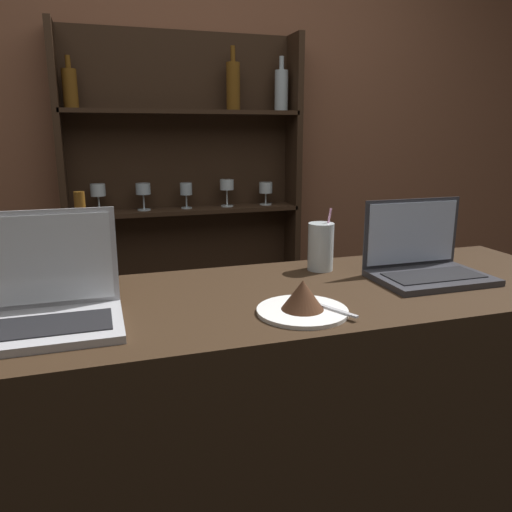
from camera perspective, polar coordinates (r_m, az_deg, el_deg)
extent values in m
cube|color=black|center=(1.58, 2.92, -21.41)|extent=(1.84, 0.61, 0.99)
cube|color=brown|center=(2.60, -7.59, 12.59)|extent=(7.00, 0.06, 2.70)
cube|color=#332114|center=(2.49, -20.68, 2.16)|extent=(0.03, 0.18, 1.87)
cube|color=#332114|center=(2.67, 4.12, 3.79)|extent=(0.03, 0.18, 1.87)
cube|color=#332114|center=(2.60, -8.16, 3.40)|extent=(1.15, 0.02, 1.87)
cube|color=#332114|center=(2.61, -7.57, -5.02)|extent=(1.11, 0.18, 0.02)
cube|color=#332114|center=(2.50, -7.92, 5.18)|extent=(1.11, 0.18, 0.02)
cube|color=#332114|center=(2.47, -8.29, 15.97)|extent=(1.11, 0.18, 0.02)
cylinder|color=silver|center=(2.46, -17.45, 4.85)|extent=(0.06, 0.06, 0.01)
cylinder|color=silver|center=(2.46, -17.51, 5.73)|extent=(0.01, 0.01, 0.07)
cylinder|color=silver|center=(2.45, -17.62, 7.21)|extent=(0.07, 0.07, 0.06)
cylinder|color=silver|center=(2.47, -12.66, 5.18)|extent=(0.06, 0.06, 0.01)
cylinder|color=silver|center=(2.47, -12.70, 6.07)|extent=(0.01, 0.01, 0.07)
cylinder|color=silver|center=(2.46, -12.78, 7.51)|extent=(0.07, 0.07, 0.05)
cylinder|color=silver|center=(2.50, -7.93, 5.48)|extent=(0.05, 0.05, 0.01)
cylinder|color=silver|center=(2.49, -7.95, 6.24)|extent=(0.01, 0.01, 0.06)
cylinder|color=silver|center=(2.49, -8.00, 7.62)|extent=(0.06, 0.06, 0.06)
cylinder|color=silver|center=(2.54, -3.32, 5.73)|extent=(0.06, 0.06, 0.01)
cylinder|color=silver|center=(2.54, -3.34, 6.68)|extent=(0.01, 0.01, 0.08)
cylinder|color=silver|center=(2.53, -3.36, 8.15)|extent=(0.07, 0.07, 0.05)
cylinder|color=silver|center=(2.60, 1.11, 5.94)|extent=(0.06, 0.06, 0.01)
cylinder|color=silver|center=(2.60, 1.11, 6.61)|extent=(0.01, 0.01, 0.06)
cylinder|color=silver|center=(2.59, 1.12, 7.82)|extent=(0.07, 0.07, 0.06)
cylinder|color=brown|center=(2.53, -2.62, 18.77)|extent=(0.07, 0.07, 0.22)
cylinder|color=brown|center=(2.55, -2.66, 22.06)|extent=(0.02, 0.02, 0.07)
cylinder|color=#B2C1C6|center=(2.61, 2.91, 18.34)|extent=(0.07, 0.07, 0.19)
cylinder|color=#B2C1C6|center=(2.62, 2.95, 21.16)|extent=(0.02, 0.02, 0.06)
cylinder|color=brown|center=(2.45, -20.48, 17.47)|extent=(0.06, 0.06, 0.17)
cylinder|color=brown|center=(2.46, -20.71, 20.04)|extent=(0.02, 0.02, 0.06)
cube|color=#ADADB2|center=(1.19, -22.74, -7.56)|extent=(0.32, 0.24, 0.02)
cube|color=black|center=(1.17, -22.84, -7.29)|extent=(0.27, 0.13, 0.00)
cube|color=#ADADB2|center=(1.26, -22.86, -0.33)|extent=(0.32, 0.00, 0.23)
cube|color=silver|center=(1.26, -22.87, -0.35)|extent=(0.29, 0.01, 0.21)
cube|color=#333338|center=(1.54, 19.36, -2.36)|extent=(0.33, 0.22, 0.02)
cube|color=black|center=(1.53, 19.64, -2.09)|extent=(0.28, 0.12, 0.00)
cube|color=#333338|center=(1.61, 17.34, 2.57)|extent=(0.33, 0.00, 0.21)
cube|color=silver|center=(1.60, 17.39, 2.56)|extent=(0.30, 0.01, 0.19)
cylinder|color=white|center=(1.21, 5.31, -6.28)|extent=(0.22, 0.22, 0.01)
cone|color=#422616|center=(1.20, 5.36, -4.43)|extent=(0.10, 0.10, 0.07)
cube|color=#B7B7BC|center=(1.22, 8.27, -5.87)|extent=(0.08, 0.16, 0.00)
cylinder|color=silver|center=(1.57, 7.40, 1.06)|extent=(0.08, 0.08, 0.15)
cylinder|color=#EA9EC6|center=(1.57, 7.89, 1.92)|extent=(0.04, 0.01, 0.19)
cylinder|color=brown|center=(1.36, -18.99, -0.49)|extent=(0.08, 0.08, 0.20)
cylinder|color=brown|center=(1.34, -19.46, 5.29)|extent=(0.03, 0.03, 0.08)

